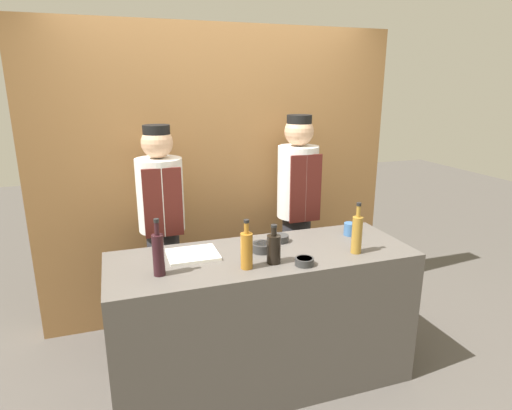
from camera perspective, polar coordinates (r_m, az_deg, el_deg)
name	(u,v)px	position (r m, az deg, el deg)	size (l,w,h in m)	color
ground_plane	(262,379)	(3.17, 0.86, -22.13)	(14.00, 14.00, 0.00)	#4C4742
cabinet_wall	(220,176)	(3.62, -4.84, 3.83)	(2.96, 0.18, 2.40)	olive
counter	(263,319)	(2.91, 0.90, -14.93)	(1.92, 0.69, 0.92)	#514C47
sauce_bowl_purple	(280,238)	(2.89, 3.19, -4.40)	(0.12, 0.12, 0.05)	#2D2D2D
sauce_bowl_yellow	(262,247)	(2.72, 0.84, -5.59)	(0.14, 0.14, 0.06)	#2D2D2D
sauce_bowl_red	(304,261)	(2.54, 6.47, -7.44)	(0.11, 0.11, 0.04)	#2D2D2D
cutting_board	(193,255)	(2.68, -8.42, -6.57)	(0.31, 0.26, 0.02)	white
bottle_amber	(247,249)	(2.45, -1.27, -5.95)	(0.07, 0.07, 0.29)	#9E661E
bottle_wine	(158,253)	(2.42, -12.89, -6.31)	(0.07, 0.07, 0.33)	black
bottle_soy	(274,248)	(2.53, 2.38, -5.77)	(0.08, 0.08, 0.24)	black
bottle_vinegar	(357,234)	(2.74, 13.31, -3.72)	(0.07, 0.07, 0.33)	olive
cup_blue	(350,229)	(3.07, 12.40, -3.15)	(0.08, 0.08, 0.09)	#386093
chef_left	(162,229)	(3.23, -12.36, -3.08)	(0.33, 0.33, 1.68)	#28282D
chef_right	(297,211)	(3.49, 5.49, -0.78)	(0.32, 0.32, 1.72)	#28282D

